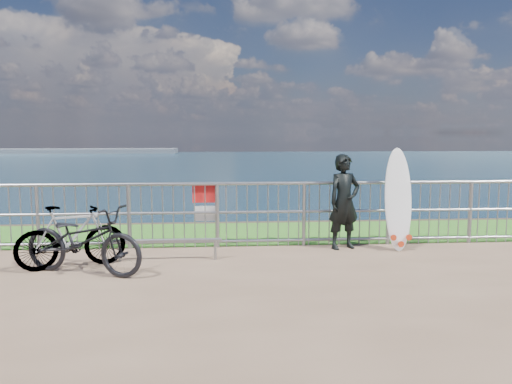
{
  "coord_description": "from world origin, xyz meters",
  "views": [
    {
      "loc": [
        -0.47,
        -6.87,
        1.96
      ],
      "look_at": [
        0.13,
        1.2,
        1.0
      ],
      "focal_mm": 35.0,
      "sensor_mm": 36.0,
      "label": 1
    }
  ],
  "objects": [
    {
      "name": "surfboard",
      "position": [
        2.53,
        1.2,
        0.79
      ],
      "size": [
        0.49,
        0.44,
        1.72
      ],
      "color": "white",
      "rests_on": "ground"
    },
    {
      "name": "bike_rack",
      "position": [
        -1.27,
        0.73,
        0.29
      ],
      "size": [
        1.66,
        0.05,
        0.35
      ],
      "color": "gray",
      "rests_on": "ground"
    },
    {
      "name": "bicycle_near",
      "position": [
        -2.36,
        0.08,
        0.48
      ],
      "size": [
        1.95,
        1.27,
        0.97
      ],
      "primitive_type": "imported",
      "rotation": [
        0.0,
        0.0,
        1.2
      ],
      "color": "black",
      "rests_on": "ground"
    },
    {
      "name": "surfer",
      "position": [
        1.64,
        1.34,
        0.8
      ],
      "size": [
        0.68,
        0.55,
        1.61
      ],
      "primitive_type": "imported",
      "rotation": [
        0.0,
        0.0,
        0.33
      ],
      "color": "black",
      "rests_on": "ground"
    },
    {
      "name": "railing",
      "position": [
        0.01,
        1.6,
        0.58
      ],
      "size": [
        10.06,
        0.1,
        1.13
      ],
      "color": "gray",
      "rests_on": "ground"
    },
    {
      "name": "seascape",
      "position": [
        -43.75,
        147.49,
        -4.03
      ],
      "size": [
        260.0,
        260.0,
        5.0
      ],
      "color": "brown",
      "rests_on": "ground"
    },
    {
      "name": "bicycle_far",
      "position": [
        -2.62,
        0.41,
        0.46
      ],
      "size": [
        1.6,
        0.96,
        0.93
      ],
      "primitive_type": "imported",
      "rotation": [
        0.0,
        0.0,
        1.94
      ],
      "color": "black",
      "rests_on": "ground"
    },
    {
      "name": "grass_strip",
      "position": [
        0.0,
        2.7,
        0.01
      ],
      "size": [
        120.0,
        120.0,
        0.0
      ],
      "primitive_type": "plane",
      "color": "#307520",
      "rests_on": "ground"
    }
  ]
}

